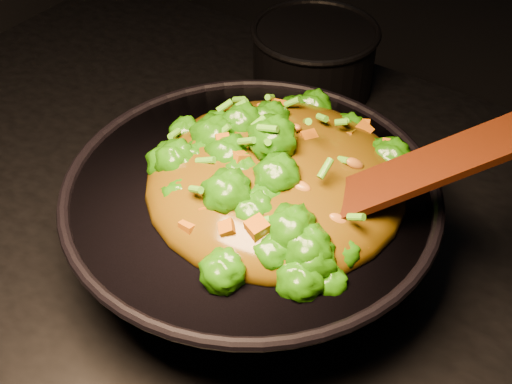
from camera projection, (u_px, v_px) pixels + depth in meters
The scene contains 5 objects.
stovetop at pixel (216, 371), 1.20m from camera, with size 1.20×0.90×0.90m, color black.
wok at pixel (251, 223), 0.77m from camera, with size 0.42×0.42×0.12m, color black, non-canonical shape.
stir_fry at pixel (277, 151), 0.70m from camera, with size 0.30×0.30×0.10m, color #206407, non-canonical shape.
spatula at pixel (392, 182), 0.65m from camera, with size 0.35×0.05×0.01m, color #3A1005.
back_pot at pixel (314, 59), 1.05m from camera, with size 0.20×0.20×0.11m, color black.
Camera 1 is at (0.43, -0.49, 1.51)m, focal length 45.00 mm.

